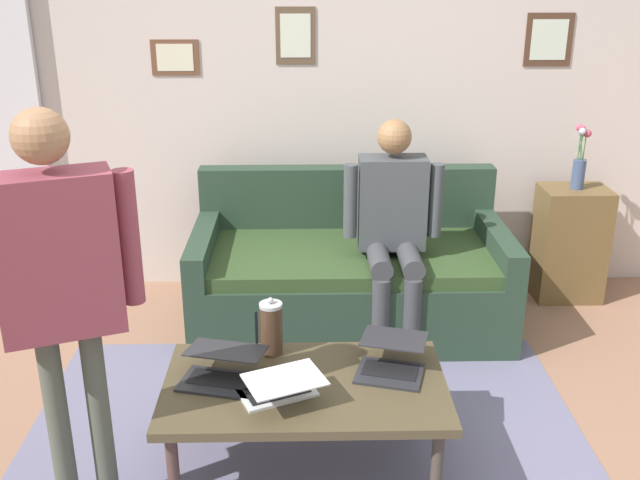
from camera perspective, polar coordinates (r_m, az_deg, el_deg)
area_rug at (r=3.30m, az=-1.12°, el=-17.86°), size 2.60×2.35×0.01m
back_wall at (r=4.75m, az=0.27°, el=12.15°), size 7.04×0.11×2.70m
couch at (r=4.41m, az=2.31°, el=-2.77°), size 1.84×0.94×0.88m
coffee_table at (r=3.18m, az=-1.18°, el=-11.67°), size 1.20×0.70×0.40m
laptop_left at (r=3.05m, az=-3.25°, el=-11.34°), size 0.41×0.42×0.12m
laptop_center at (r=3.23m, az=5.57°, el=-9.38°), size 0.36×0.39×0.13m
laptop_right at (r=3.18m, az=-7.64°, el=-10.09°), size 0.39×0.36×0.12m
french_press at (r=3.32m, az=-3.83°, el=-6.87°), size 0.12×0.10×0.28m
side_shelf at (r=4.99m, az=18.87°, el=-0.25°), size 0.42×0.32×0.74m
flower_vase at (r=4.83m, az=19.58°, el=5.60°), size 0.10×0.09×0.41m
person_standing at (r=2.71m, az=-19.68°, el=-2.59°), size 0.57×0.32×1.64m
person_seated at (r=4.07m, az=5.72°, el=1.47°), size 0.55×0.51×1.28m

